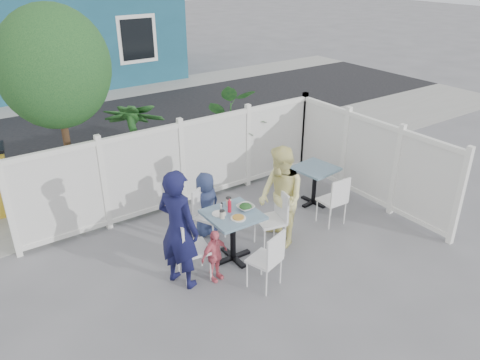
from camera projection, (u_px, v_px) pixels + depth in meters
ground at (257, 270)px, 6.92m from camera, size 80.00×80.00×0.00m
near_sidewalk at (148, 179)px, 9.73m from camera, size 24.00×2.60×0.01m
street at (89, 129)px, 12.46m from camera, size 24.00×5.00×0.01m
far_sidewalk at (56, 102)px, 14.75m from camera, size 24.00×1.60×0.01m
fence_back at (182, 166)px, 8.41m from camera, size 5.86×0.08×1.60m
fence_right at (369, 162)px, 8.57m from camera, size 0.08×3.66×1.60m
tree at (54, 68)px, 7.41m from camera, size 1.80×1.62×3.59m
potted_shrub_a at (139, 151)px, 8.58m from camera, size 1.45×1.45×1.93m
potted_shrub_b at (228, 137)px, 9.54m from camera, size 1.59×1.75×1.70m
main_table at (233, 224)px, 6.92m from camera, size 0.77×0.77×0.80m
spare_table at (315, 176)px, 8.55m from camera, size 0.77×0.77×0.73m
chair_left at (187, 245)px, 6.52m from camera, size 0.50×0.51×0.98m
chair_right at (275, 215)px, 7.29m from camera, size 0.51×0.52×0.96m
chair_back at (206, 210)px, 7.47m from camera, size 0.54×0.53×0.91m
chair_near at (269, 256)px, 6.35m from camera, size 0.50×0.49×0.89m
chair_spare at (335, 198)px, 7.88m from camera, size 0.42×0.41×0.89m
man at (178, 229)px, 6.30m from camera, size 0.63×0.75×1.75m
woman at (281, 198)px, 7.24m from camera, size 0.75×0.90×1.64m
boy at (206, 204)px, 7.61m from camera, size 0.58×0.42×1.10m
toddler at (215, 256)px, 6.57m from camera, size 0.50×0.28×0.80m
plate_main at (238, 218)px, 6.70m from camera, size 0.22×0.22×0.01m
plate_side at (219, 214)px, 6.81m from camera, size 0.21×0.21×0.01m
salad_bowl at (246, 207)px, 6.94m from camera, size 0.25×0.25×0.06m
coffee_cup_a at (222, 215)px, 6.69m from camera, size 0.08×0.08×0.11m
coffee_cup_b at (229, 202)px, 7.03m from camera, size 0.08×0.08×0.12m
ketchup_bottle at (230, 207)px, 6.84m from camera, size 0.05×0.05×0.18m
salt_shaker at (221, 207)px, 6.95m from camera, size 0.03×0.03×0.07m
pepper_shaker at (222, 205)px, 7.00m from camera, size 0.03×0.03×0.07m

